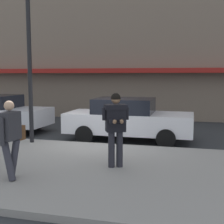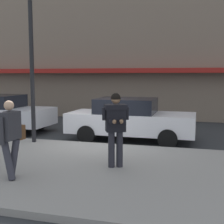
{
  "view_description": "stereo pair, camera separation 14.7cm",
  "coord_description": "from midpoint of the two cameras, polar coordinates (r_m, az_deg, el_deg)",
  "views": [
    {
      "loc": [
        3.12,
        -9.88,
        2.36
      ],
      "look_at": [
        1.27,
        -2.72,
        1.49
      ],
      "focal_mm": 50.0,
      "sensor_mm": 36.0,
      "label": 1
    },
    {
      "loc": [
        3.26,
        -9.84,
        2.36
      ],
      "look_at": [
        1.27,
        -2.72,
        1.49
      ],
      "focal_mm": 50.0,
      "sensor_mm": 36.0,
      "label": 2
    }
  ],
  "objects": [
    {
      "name": "storefront_facade",
      "position": [
        18.87,
        7.93,
        18.39
      ],
      "size": [
        28.0,
        4.7,
        12.41
      ],
      "color": "#756656",
      "rests_on": "ground"
    },
    {
      "name": "street_lamp_post",
      "position": [
        10.61,
        -15.29,
        10.7
      ],
      "size": [
        0.36,
        0.36,
        4.88
      ],
      "color": "black",
      "rests_on": "sidewalk"
    },
    {
      "name": "parked_sedan_mid",
      "position": [
        11.23,
        2.55,
        -1.31
      ],
      "size": [
        4.5,
        1.93,
        1.54
      ],
      "color": "silver",
      "rests_on": "ground"
    },
    {
      "name": "curb_paint_line",
      "position": [
        10.42,
        1.99,
        -6.36
      ],
      "size": [
        28.0,
        0.12,
        0.01
      ],
      "primitive_type": "cube",
      "color": "silver",
      "rests_on": "ground"
    },
    {
      "name": "man_texting_on_phone",
      "position": [
        7.47,
        0.1,
        -1.83
      ],
      "size": [
        0.62,
        0.65,
        1.81
      ],
      "color": "#23232B",
      "rests_on": "sidewalk"
    },
    {
      "name": "pedestrian_with_bag",
      "position": [
        7.0,
        -18.58,
        -3.97
      ],
      "size": [
        0.36,
        0.72,
        1.7
      ],
      "color": "#33333D",
      "rests_on": "sidewalk"
    },
    {
      "name": "sidewalk",
      "position": [
        7.69,
        -2.78,
        -10.62
      ],
      "size": [
        32.0,
        5.3,
        0.14
      ],
      "primitive_type": "cube",
      "color": "gray",
      "rests_on": "ground"
    },
    {
      "name": "ground_plane",
      "position": [
        10.63,
        -3.37,
        -6.12
      ],
      "size": [
        80.0,
        80.0,
        0.0
      ],
      "primitive_type": "plane",
      "color": "#2B2D30"
    }
  ]
}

